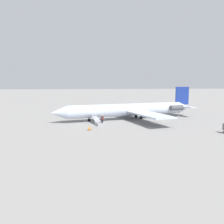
{
  "coord_description": "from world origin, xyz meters",
  "views": [
    {
      "loc": [
        9.94,
        37.69,
        6.12
      ],
      "look_at": [
        3.11,
        1.31,
        1.54
      ],
      "focal_mm": 35.0,
      "sensor_mm": 36.0,
      "label": 1
    }
  ],
  "objects": [
    {
      "name": "ground_plane",
      "position": [
        0.0,
        0.0,
        0.0
      ],
      "size": [
        600.0,
        600.0,
        0.0
      ],
      "primitive_type": "plane",
      "color": "gray"
    },
    {
      "name": "airplane_main",
      "position": [
        -0.81,
        -0.15,
        1.73
      ],
      "size": [
        27.22,
        20.97,
        5.78
      ],
      "rotation": [
        0.0,
        0.0,
        0.18
      ],
      "color": "silver",
      "rests_on": "ground"
    },
    {
      "name": "boarding_stairs",
      "position": [
        5.83,
        4.78,
        0.35
      ],
      "size": [
        1.74,
        4.13,
        1.52
      ],
      "rotation": [
        0.0,
        0.0,
        -1.39
      ],
      "color": "#99999E",
      "rests_on": "ground"
    },
    {
      "name": "passenger",
      "position": [
        5.45,
        5.83,
        1.0
      ],
      "size": [
        0.38,
        0.56,
        1.74
      ],
      "rotation": [
        0.0,
        0.0,
        -1.39
      ],
      "color": "#23232D",
      "rests_on": "ground"
    },
    {
      "name": "traffic_cone_near_stairs",
      "position": [
        7.57,
        8.26,
        0.27
      ],
      "size": [
        0.54,
        0.54,
        0.59
      ],
      "color": "black",
      "rests_on": "ground"
    }
  ]
}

